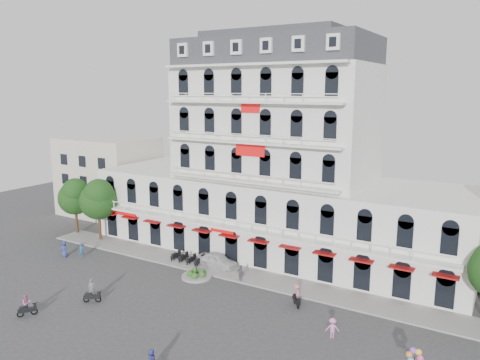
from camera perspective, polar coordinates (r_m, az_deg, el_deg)
name	(u,v)px	position (r m, az deg, el deg)	size (l,w,h in m)	color
ground	(185,307)	(44.06, -6.78, -15.07)	(120.00, 120.00, 0.00)	#38383A
sidewalk	(236,273)	(50.80, -0.46, -11.26)	(53.00, 4.00, 0.16)	gray
main_building	(275,170)	(55.70, 4.34, 1.28)	(45.00, 15.00, 25.80)	silver
flank_building_west	(109,176)	(75.91, -15.67, 0.46)	(14.00, 10.00, 12.00)	beige
traffic_island	(197,275)	(49.98, -5.29, -11.47)	(3.20, 3.20, 1.60)	gray
parked_scooter_row	(187,263)	(54.03, -6.43, -10.03)	(4.40, 1.80, 1.10)	black
tree_west_outer	(75,195)	(66.56, -19.47, -1.77)	(4.50, 4.48, 7.76)	#382314
tree_west_inner	(98,198)	(62.45, -16.89, -2.11)	(4.76, 4.76, 8.25)	#382314
parked_car	(218,260)	(52.29, -2.76, -9.75)	(1.90, 4.73, 1.61)	silver
rider_west	(92,291)	(46.19, -17.63, -12.82)	(1.50, 1.09, 2.30)	black
rider_southwest	(27,305)	(45.66, -24.57, -13.70)	(1.12, 1.48, 2.00)	black
rider_center	(296,295)	(43.72, 6.90, -13.70)	(1.24, 1.37, 2.10)	black
pedestrian_left	(64,249)	(59.03, -20.65, -7.87)	(0.93, 0.61, 1.91)	navy
pedestrian_mid	(241,274)	(48.35, 0.08, -11.37)	(1.07, 0.44, 1.82)	slate
pedestrian_right	(332,328)	(39.27, 11.19, -17.29)	(1.07, 0.62, 1.66)	pink
pedestrian_far	(81,250)	(58.16, -18.78, -8.14)	(0.62, 0.40, 1.69)	#2A557F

